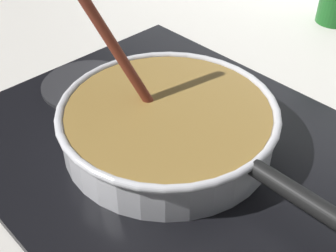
# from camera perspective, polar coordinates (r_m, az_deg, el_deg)

# --- Properties ---
(ground) EXTENTS (2.40, 1.60, 0.04)m
(ground) POSITION_cam_1_polar(r_m,az_deg,el_deg) (0.58, -10.24, -12.85)
(ground) COLOR beige
(hob_plate) EXTENTS (0.56, 0.48, 0.01)m
(hob_plate) POSITION_cam_1_polar(r_m,az_deg,el_deg) (0.64, -0.00, -2.37)
(hob_plate) COLOR black
(hob_plate) RESTS_ON ground
(burner_ring) EXTENTS (0.18, 0.18, 0.01)m
(burner_ring) POSITION_cam_1_polar(r_m,az_deg,el_deg) (0.64, -0.00, -1.69)
(burner_ring) COLOR #592D0C
(burner_ring) RESTS_ON hob_plate
(spare_burner) EXTENTS (0.15, 0.15, 0.01)m
(spare_burner) POSITION_cam_1_polar(r_m,az_deg,el_deg) (0.76, -10.19, 5.16)
(spare_burner) COLOR #262628
(spare_burner) RESTS_ON hob_plate
(cooking_pan) EXTENTS (0.42, 0.30, 0.30)m
(cooking_pan) POSITION_cam_1_polar(r_m,az_deg,el_deg) (0.62, 0.04, 0.35)
(cooking_pan) COLOR silver
(cooking_pan) RESTS_ON hob_plate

